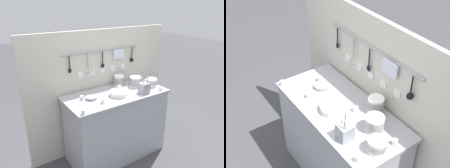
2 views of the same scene
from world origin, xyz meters
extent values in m
cube|color=#9EA0A8|center=(0.00, 0.00, 0.88)|extent=(1.31, 0.61, 0.03)
cube|color=#9EA0A8|center=(0.00, 0.00, 0.43)|extent=(1.25, 0.58, 0.87)
cube|color=beige|center=(0.00, 0.34, 0.83)|extent=(2.11, 0.04, 1.65)
cylinder|color=#93969E|center=(0.00, 0.31, 1.39)|extent=(1.10, 0.01, 0.01)
sphere|color=#93969E|center=(-0.55, 0.31, 1.39)|extent=(0.02, 0.02, 0.02)
sphere|color=#93969E|center=(0.55, 0.31, 1.39)|extent=(0.02, 0.02, 0.02)
cylinder|color=black|center=(-0.47, 0.29, 1.30)|extent=(0.01, 0.01, 0.15)
ellipsoid|color=black|center=(-0.47, 0.29, 1.20)|extent=(0.04, 0.02, 0.06)
cylinder|color=#93969E|center=(-0.47, 0.30, 1.38)|extent=(0.01, 0.01, 0.02)
cylinder|color=#93969E|center=(-0.22, 0.29, 1.28)|extent=(0.01, 0.01, 0.19)
torus|color=#93969E|center=(-0.22, 0.29, 1.14)|extent=(0.10, 0.10, 0.01)
cylinder|color=#93969E|center=(-0.22, 0.30, 1.38)|extent=(0.01, 0.01, 0.02)
cylinder|color=black|center=(-0.01, 0.29, 1.29)|extent=(0.01, 0.01, 0.16)
ellipsoid|color=black|center=(-0.01, 0.29, 1.19)|extent=(0.04, 0.02, 0.06)
cylinder|color=#93969E|center=(-0.01, 0.30, 1.38)|extent=(0.01, 0.01, 0.02)
cube|color=silver|center=(0.24, 0.29, 1.32)|extent=(0.16, 0.02, 0.12)
cylinder|color=#93969E|center=(0.24, 0.30, 1.38)|extent=(0.01, 0.01, 0.02)
cylinder|color=black|center=(0.47, 0.29, 1.30)|extent=(0.01, 0.01, 0.16)
sphere|color=black|center=(0.47, 0.29, 1.20)|extent=(0.06, 0.06, 0.06)
cylinder|color=#93969E|center=(0.47, 0.30, 1.38)|extent=(0.01, 0.01, 0.02)
cube|color=white|center=(-0.33, 0.31, 1.12)|extent=(0.07, 0.01, 0.07)
cube|color=white|center=(-0.16, 0.31, 1.12)|extent=(0.07, 0.01, 0.07)
cube|color=white|center=(0.00, 0.31, 1.12)|extent=(0.07, 0.01, 0.07)
cube|color=white|center=(0.16, 0.31, 1.12)|extent=(0.07, 0.01, 0.07)
cube|color=white|center=(0.33, 0.31, 1.12)|extent=(0.07, 0.01, 0.07)
cylinder|color=white|center=(0.54, -0.06, 0.92)|extent=(0.14, 0.14, 0.05)
cylinder|color=white|center=(0.54, -0.06, 0.95)|extent=(0.14, 0.14, 0.05)
cylinder|color=white|center=(0.54, -0.06, 0.98)|extent=(0.14, 0.14, 0.05)
cylinder|color=white|center=(0.20, 0.21, 0.92)|extent=(0.14, 0.14, 0.04)
cylinder|color=white|center=(0.20, 0.21, 0.94)|extent=(0.14, 0.14, 0.04)
cylinder|color=white|center=(0.20, 0.21, 0.97)|extent=(0.14, 0.14, 0.04)
cylinder|color=white|center=(0.20, 0.21, 0.99)|extent=(0.14, 0.14, 0.04)
cylinder|color=white|center=(0.20, 0.21, 1.02)|extent=(0.14, 0.14, 0.04)
cylinder|color=white|center=(0.36, 0.06, 0.92)|extent=(0.15, 0.15, 0.04)
cylinder|color=white|center=(0.36, 0.06, 0.94)|extent=(0.15, 0.15, 0.04)
cylinder|color=white|center=(0.36, 0.06, 0.96)|extent=(0.15, 0.15, 0.04)
cylinder|color=white|center=(0.36, 0.06, 0.99)|extent=(0.15, 0.15, 0.04)
cylinder|color=white|center=(0.36, 0.06, 1.01)|extent=(0.15, 0.15, 0.04)
cylinder|color=white|center=(-0.01, -0.07, 0.90)|extent=(0.22, 0.22, 0.01)
cylinder|color=white|center=(-0.01, -0.07, 0.91)|extent=(0.22, 0.22, 0.01)
cylinder|color=white|center=(-0.01, -0.07, 0.92)|extent=(0.22, 0.22, 0.01)
cylinder|color=white|center=(-0.01, -0.07, 0.93)|extent=(0.22, 0.22, 0.01)
cylinder|color=white|center=(-0.01, -0.07, 0.94)|extent=(0.22, 0.22, 0.01)
cylinder|color=white|center=(-0.01, -0.07, 0.95)|extent=(0.22, 0.22, 0.01)
cylinder|color=#93969E|center=(-0.34, 0.02, 0.91)|extent=(0.13, 0.13, 0.03)
cube|color=#93969E|center=(0.30, -0.18, 0.96)|extent=(0.11, 0.11, 0.13)
cylinder|color=#C6B793|center=(0.29, -0.17, 1.07)|extent=(0.01, 0.02, 0.22)
cylinder|color=#C6B793|center=(0.33, -0.20, 1.06)|extent=(0.03, 0.01, 0.19)
cylinder|color=#93969E|center=(0.33, -0.20, 1.07)|extent=(0.01, 0.03, 0.20)
cylinder|color=#93969E|center=(0.28, -0.19, 1.05)|extent=(0.02, 0.03, 0.18)
cylinder|color=#C6B793|center=(0.33, -0.20, 1.06)|extent=(0.01, 0.01, 0.19)
cylinder|color=white|center=(-0.44, 0.06, 0.92)|extent=(0.04, 0.04, 0.05)
cylinder|color=white|center=(0.54, -0.24, 0.92)|extent=(0.04, 0.04, 0.05)
cylinder|color=white|center=(0.57, 0.09, 0.92)|extent=(0.04, 0.04, 0.05)
cylinder|color=white|center=(0.11, 0.08, 0.92)|extent=(0.04, 0.04, 0.05)
cylinder|color=white|center=(-0.29, -0.15, 0.92)|extent=(0.04, 0.04, 0.05)
cylinder|color=white|center=(-0.58, -0.26, 0.92)|extent=(0.04, 0.04, 0.05)
camera|label=1|loc=(-1.43, -2.06, 1.97)|focal=35.00mm
camera|label=2|loc=(1.65, -1.18, 2.64)|focal=50.00mm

